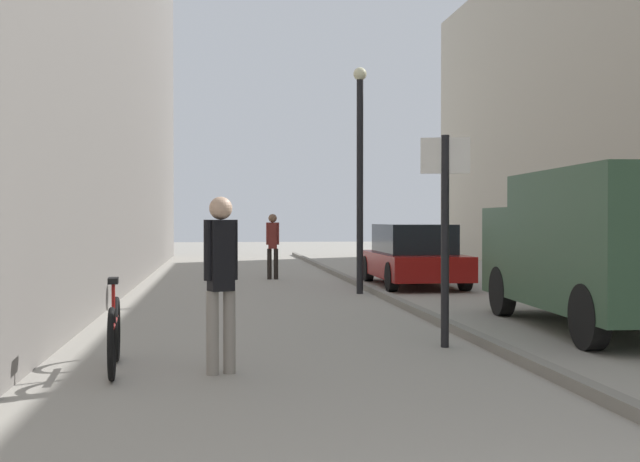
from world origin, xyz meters
name	(u,v)px	position (x,y,z in m)	size (l,w,h in m)	color
ground_plane	(312,306)	(0.00, 12.00, 0.00)	(80.00, 80.00, 0.00)	gray
kerb_strip	(398,301)	(1.58, 12.00, 0.06)	(0.16, 40.00, 0.12)	slate
pedestrian_main_foreground	(221,272)	(-1.66, 5.93, 1.04)	(0.34, 0.26, 1.80)	gray
pedestrian_mid_block	(273,242)	(-0.29, 18.32, 0.99)	(0.34, 0.22, 1.71)	black
delivery_van	(604,245)	(3.72, 8.38, 1.21)	(2.28, 4.99, 2.23)	#335138
parked_car	(413,256)	(2.88, 15.98, 0.71)	(1.88, 4.22, 1.45)	maroon
street_sign_post	(445,221)	(1.07, 7.25, 1.55)	(0.59, 0.19, 2.60)	black
lamp_post	(360,164)	(1.26, 14.15, 2.72)	(0.28, 0.28, 4.76)	black
bicycle_leaning	(114,334)	(-2.76, 6.24, 0.38)	(0.21, 1.77, 0.98)	black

